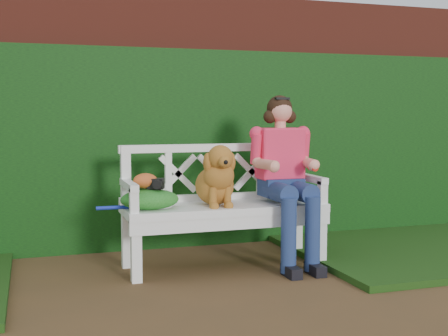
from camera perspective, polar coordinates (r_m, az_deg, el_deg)
name	(u,v)px	position (r m, az deg, el deg)	size (l,w,h in m)	color
ground	(200,306)	(3.69, -2.28, -13.04)	(60.00, 60.00, 0.00)	brown
brick_wall	(141,120)	(5.35, -7.89, 4.59)	(10.00, 0.30, 2.20)	maroon
ivy_hedge	(146,149)	(5.15, -7.42, 1.78)	(10.00, 0.18, 1.70)	#124F0E
grass_right	(438,244)	(5.54, 19.75, -6.85)	(2.60, 2.00, 0.05)	black
garden_bench	(224,235)	(4.52, 0.00, -6.45)	(1.58, 0.60, 0.48)	white
seated_woman	(282,185)	(4.61, 5.54, -1.62)	(0.51, 0.68, 1.22)	#FC2942
dog	(216,175)	(4.38, -0.79, -0.63)	(0.30, 0.41, 0.46)	#B6743C
tennis_racket	(148,206)	(4.33, -7.24, -3.60)	(0.57, 0.24, 0.03)	silver
green_bag	(150,199)	(4.28, -7.09, -2.93)	(0.42, 0.32, 0.14)	#3D8730
camera_item	(156,184)	(4.27, -6.50, -1.48)	(0.11, 0.08, 0.07)	black
baseball_glove	(145,181)	(4.28, -7.50, -1.23)	(0.17, 0.13, 0.11)	#C35321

